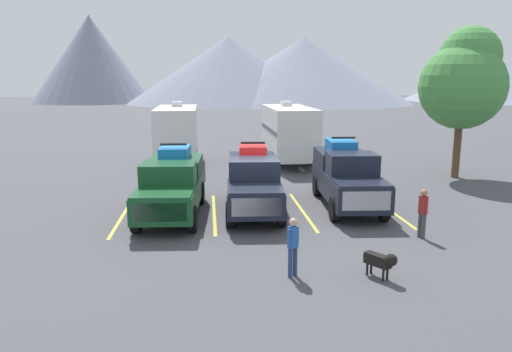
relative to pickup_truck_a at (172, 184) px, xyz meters
name	(u,v)px	position (x,y,z in m)	size (l,w,h in m)	color
ground_plane	(260,216)	(3.24, -0.60, -1.18)	(240.00, 240.00, 0.00)	#47474C
pickup_truck_a	(172,184)	(0.00, 0.00, 0.00)	(2.40, 5.59, 2.59)	#144723
pickup_truck_b	(254,180)	(3.07, 0.34, 0.00)	(2.33, 5.76, 2.55)	black
pickup_truck_c	(347,175)	(6.82, 0.65, 0.05)	(2.34, 5.74, 2.67)	black
lot_stripe_a	(123,216)	(-1.85, 0.02, -1.17)	(0.12, 5.50, 0.01)	gold
lot_stripe_b	(214,213)	(1.54, 0.02, -1.17)	(0.12, 5.50, 0.01)	gold
lot_stripe_c	(302,211)	(4.93, 0.02, -1.17)	(0.12, 5.50, 0.01)	gold
lot_stripe_d	(387,208)	(8.33, 0.02, -1.17)	(0.12, 5.50, 0.01)	gold
camper_trailer_a	(177,132)	(-0.45, 10.95, 0.74)	(2.38, 7.27, 3.64)	white
camper_trailer_b	(289,131)	(6.14, 10.50, 0.75)	(2.50, 7.82, 3.65)	white
person_a	(293,243)	(3.47, -6.13, -0.28)	(0.31, 0.27, 1.56)	navy
person_b	(423,210)	(8.11, -3.51, -0.26)	(0.26, 0.33, 1.59)	#3F3F42
dog	(382,261)	(5.70, -6.53, -0.68)	(0.68, 0.88, 0.75)	black
tree_a	(464,79)	(14.09, 5.58, 3.79)	(4.22, 4.22, 7.56)	brown
mountain_ridge	(188,68)	(-2.39, 81.59, 5.75)	(166.74, 48.69, 17.65)	gray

